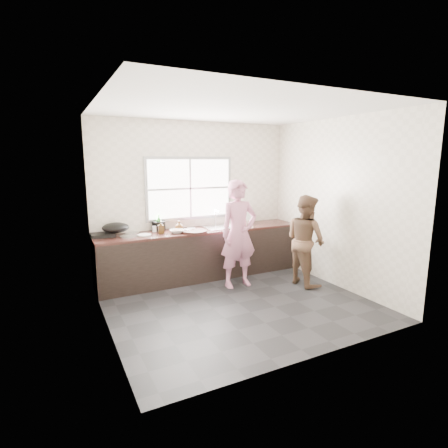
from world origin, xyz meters
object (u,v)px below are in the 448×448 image
glass_jar (154,229)px  burner (102,235)px  bottle_brown_short (179,226)px  wok (116,228)px  bowl_mince (177,231)px  bowl_held (235,227)px  cutting_board (195,232)px  person_side (305,240)px  pot_lid_right (132,233)px  woman (239,237)px  bottle_brown_tall (161,228)px  bowl_crabs (236,227)px  plate_food (144,235)px  pot_lid_left (129,236)px  dish_rack (242,215)px  bottle_green (159,223)px  black_pot (159,226)px

glass_jar → burner: 0.83m
bottle_brown_short → wok: size_ratio=0.39×
bowl_mince → bowl_held: size_ratio=1.10×
cutting_board → wok: wok is taller
person_side → pot_lid_right: size_ratio=6.24×
burner → person_side: bearing=-22.8°
woman → glass_jar: size_ratio=16.41×
person_side → burner: (-3.01, 1.26, 0.14)m
bottle_brown_tall → bowl_crabs: bearing=-8.6°
bowl_crabs → bottle_brown_tall: (-1.28, 0.19, 0.06)m
bowl_held → woman: bearing=-111.1°
plate_food → pot_lid_left: (-0.24, 0.01, -0.00)m
dish_rack → pot_lid_left: size_ratio=1.41×
bottle_green → plate_food: bearing=-139.3°
black_pot → pot_lid_left: bearing=-154.5°
bottle_brown_tall → black_pot: bearing=82.7°
cutting_board → pot_lid_right: bearing=154.8°
woman → bottle_brown_tall: bearing=150.6°
bottle_green → cutting_board: bearing=-43.0°
bottle_brown_tall → pot_lid_left: 0.53m
bottle_green → wok: 0.75m
wok → pot_lid_right: (0.28, 0.13, -0.13)m
bowl_crabs → dish_rack: (0.38, 0.44, 0.11)m
person_side → wok: size_ratio=3.61×
bottle_green → glass_jar: 0.15m
bowl_mince → glass_jar: bearing=139.2°
bowl_crabs → bowl_held: 0.02m
woman → bottle_brown_tall: size_ratio=8.49×
cutting_board → glass_jar: size_ratio=4.13×
person_side → burner: size_ratio=4.13×
bowl_crabs → cutting_board: bearing=180.0°
pot_lid_left → bottle_brown_tall: bearing=2.1°
dish_rack → bottle_brown_tall: bearing=-148.6°
bowl_mince → dish_rack: bearing=13.0°
bowl_mince → burner: (-1.13, 0.29, -0.00)m
black_pot → wok: bearing=-169.5°
black_pot → pot_lid_right: (-0.45, -0.00, -0.07)m
bottle_brown_short → pot_lid_right: (-0.75, 0.17, -0.07)m
glass_jar → bowl_held: bearing=-14.7°
glass_jar → dish_rack: dish_rack is taller
bowl_held → glass_jar: 1.38m
person_side → plate_food: 2.61m
bowl_held → bottle_green: 1.31m
cutting_board → woman: bearing=-37.6°
woman → wok: (-1.79, 0.75, 0.19)m
bottle_brown_short → wok: 1.04m
black_pot → bottle_brown_tall: bearing=-97.3°
bowl_crabs → burner: bowl_crabs is taller
bottle_green → burner: size_ratio=0.76×
bowl_held → pot_lid_right: bowl_held is taller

